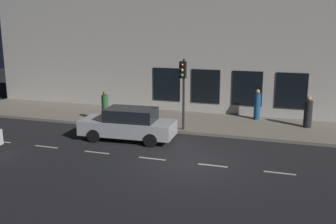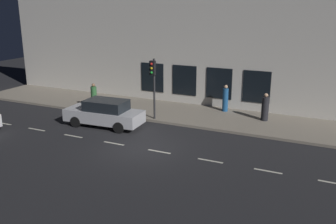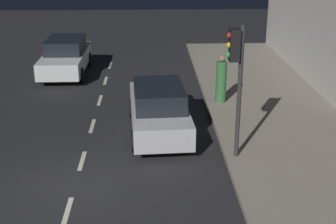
{
  "view_description": "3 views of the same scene",
  "coord_description": "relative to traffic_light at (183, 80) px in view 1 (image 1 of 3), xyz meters",
  "views": [
    {
      "loc": [
        -14.8,
        -3.93,
        5.68
      ],
      "look_at": [
        2.88,
        1.83,
        1.37
      ],
      "focal_mm": 42.29,
      "sensor_mm": 36.0,
      "label": 1
    },
    {
      "loc": [
        -15.13,
        -8.55,
        6.92
      ],
      "look_at": [
        2.09,
        -0.49,
        1.39
      ],
      "focal_mm": 40.12,
      "sensor_mm": 36.0,
      "label": 2
    },
    {
      "loc": [
        1.94,
        -10.58,
        5.97
      ],
      "look_at": [
        2.38,
        0.98,
        1.65
      ],
      "focal_mm": 51.3,
      "sensor_mm": 36.0,
      "label": 3
    }
  ],
  "objects": [
    {
      "name": "ground_plane",
      "position": [
        -4.18,
        -1.45,
        -2.76
      ],
      "size": [
        60.0,
        60.0,
        0.0
      ],
      "primitive_type": "plane",
      "color": "#232326"
    },
    {
      "name": "sidewalk",
      "position": [
        2.07,
        -1.45,
        -2.68
      ],
      "size": [
        4.5,
        32.0,
        0.15
      ],
      "color": "gray",
      "rests_on": "ground"
    },
    {
      "name": "building_facade",
      "position": [
        4.62,
        -1.45,
        1.72
      ],
      "size": [
        0.65,
        32.0,
        8.97
      ],
      "color": "beige",
      "rests_on": "ground"
    },
    {
      "name": "lane_centre_line",
      "position": [
        -4.18,
        -2.45,
        -2.75
      ],
      "size": [
        0.12,
        27.2,
        0.01
      ],
      "color": "beige",
      "rests_on": "ground"
    },
    {
      "name": "traffic_light",
      "position": [
        0.0,
        0.0,
        0.0
      ],
      "size": [
        0.47,
        0.32,
        3.66
      ],
      "color": "#2D2D30",
      "rests_on": "sidewalk"
    },
    {
      "name": "parked_car_1",
      "position": [
        -1.99,
        2.16,
        -1.97
      ],
      "size": [
        2.0,
        4.66,
        1.58
      ],
      "rotation": [
        0.0,
        0.0,
        0.06
      ],
      "color": "#B7B7BC",
      "rests_on": "ground"
    },
    {
      "name": "pedestrian_0",
      "position": [
        0.33,
        4.58,
        -1.81
      ],
      "size": [
        0.43,
        0.43,
        1.73
      ],
      "rotation": [
        0.0,
        0.0,
        3.02
      ],
      "color": "#336B38",
      "rests_on": "sidewalk"
    },
    {
      "name": "pedestrian_1",
      "position": [
        3.54,
        -3.4,
        -1.8
      ],
      "size": [
        0.41,
        0.41,
        1.74
      ],
      "rotation": [
        0.0,
        0.0,
        6.14
      ],
      "color": "#1E5189",
      "rests_on": "sidewalk"
    },
    {
      "name": "pedestrian_2",
      "position": [
        2.61,
        -6.13,
        -1.85
      ],
      "size": [
        0.55,
        0.55,
        1.67
      ],
      "rotation": [
        0.0,
        0.0,
        2.79
      ],
      "color": "#232328",
      "rests_on": "sidewalk"
    }
  ]
}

